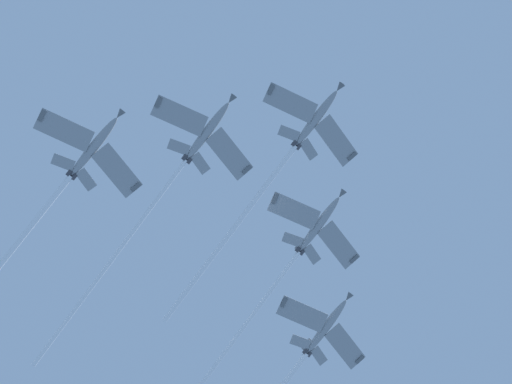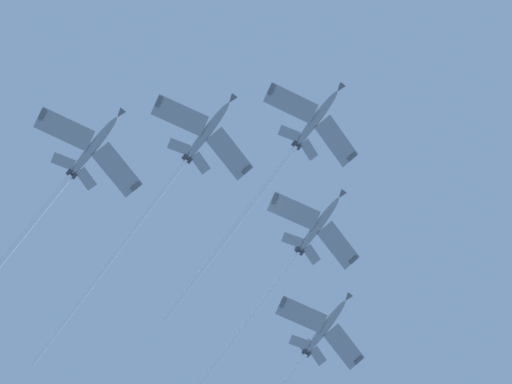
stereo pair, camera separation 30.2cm
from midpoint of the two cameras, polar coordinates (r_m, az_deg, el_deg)
name	(u,v)px [view 2 (the right image)]	position (r m, az deg, el deg)	size (l,w,h in m)	color
jet_lead	(282,164)	(134.45, 1.83, 2.02)	(43.60, 26.50, 19.57)	gray
jet_left_wing	(293,259)	(139.26, 2.65, -4.92)	(43.17, 25.89, 18.83)	gray
jet_right_wing	(176,173)	(131.17, -5.90, 1.38)	(48.01, 28.00, 21.26)	gray
jet_right_outer	(42,211)	(130.44, -15.36, -1.31)	(50.34, 30.51, 22.56)	gray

